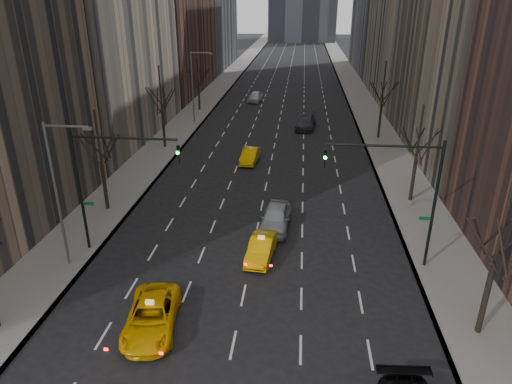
# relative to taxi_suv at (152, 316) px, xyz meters

# --- Properties ---
(sidewalk_left) EXTENTS (4.50, 320.00, 0.15)m
(sidewalk_left) POSITION_rel_taxi_suv_xyz_m (-8.02, 65.19, -0.65)
(sidewalk_left) COLOR slate
(sidewalk_left) RESTS_ON ground
(sidewalk_right) EXTENTS (4.50, 320.00, 0.15)m
(sidewalk_right) POSITION_rel_taxi_suv_xyz_m (16.48, 65.19, -0.65)
(sidewalk_right) COLOR slate
(sidewalk_right) RESTS_ON ground
(tree_lw_b) EXTENTS (3.36, 3.50, 7.82)m
(tree_lw_b) POSITION_rel_taxi_suv_xyz_m (-7.77, 13.19, 2.99)
(tree_lw_b) COLOR black
(tree_lw_b) RESTS_ON ground
(tree_lw_c) EXTENTS (3.36, 3.50, 8.74)m
(tree_lw_c) POSITION_rel_taxi_suv_xyz_m (-7.77, 29.19, 3.31)
(tree_lw_c) COLOR black
(tree_lw_c) RESTS_ON ground
(tree_lw_d) EXTENTS (3.36, 3.50, 7.36)m
(tree_lw_d) POSITION_rel_taxi_suv_xyz_m (-7.77, 47.19, 2.83)
(tree_lw_d) COLOR black
(tree_lw_d) RESTS_ON ground
(tree_rw_a) EXTENTS (3.36, 3.50, 8.28)m
(tree_rw_a) POSITION_rel_taxi_suv_xyz_m (16.23, 1.19, 3.15)
(tree_rw_a) COLOR black
(tree_rw_a) RESTS_ON ground
(tree_rw_b) EXTENTS (3.36, 3.50, 7.82)m
(tree_rw_b) POSITION_rel_taxi_suv_xyz_m (16.23, 17.19, 2.99)
(tree_rw_b) COLOR black
(tree_rw_b) RESTS_ON ground
(tree_rw_c) EXTENTS (3.36, 3.50, 8.74)m
(tree_rw_c) POSITION_rel_taxi_suv_xyz_m (16.23, 35.19, 3.31)
(tree_rw_c) COLOR black
(tree_rw_c) RESTS_ON ground
(traffic_mast_left) EXTENTS (6.69, 0.39, 8.00)m
(traffic_mast_left) POSITION_rel_taxi_suv_xyz_m (-4.87, 7.19, 4.76)
(traffic_mast_left) COLOR black
(traffic_mast_left) RESTS_ON ground
(traffic_mast_right) EXTENTS (6.69, 0.39, 8.00)m
(traffic_mast_right) POSITION_rel_taxi_suv_xyz_m (13.34, 7.19, 4.76)
(traffic_mast_right) COLOR black
(traffic_mast_right) RESTS_ON ground
(streetlight_near) EXTENTS (2.83, 0.22, 9.00)m
(streetlight_near) POSITION_rel_taxi_suv_xyz_m (-6.61, 5.19, 4.89)
(streetlight_near) COLOR slate
(streetlight_near) RESTS_ON ground
(streetlight_far) EXTENTS (2.83, 0.22, 9.00)m
(streetlight_far) POSITION_rel_taxi_suv_xyz_m (-6.61, 40.19, 4.89)
(streetlight_far) COLOR slate
(streetlight_far) RESTS_ON ground
(taxi_suv) EXTENTS (3.09, 5.50, 1.45)m
(taxi_suv) POSITION_rel_taxi_suv_xyz_m (0.00, 0.00, 0.00)
(taxi_suv) COLOR #FFBA05
(taxi_suv) RESTS_ON ground
(taxi_sedan) EXTENTS (1.88, 4.27, 1.36)m
(taxi_sedan) POSITION_rel_taxi_suv_xyz_m (4.87, 7.28, -0.04)
(taxi_sedan) COLOR #FEB505
(taxi_sedan) RESTS_ON ground
(silver_sedan_ahead) EXTENTS (2.31, 5.00, 1.66)m
(silver_sedan_ahead) POSITION_rel_taxi_suv_xyz_m (5.54, 11.47, 0.10)
(silver_sedan_ahead) COLOR #9A9DA2
(silver_sedan_ahead) RESTS_ON ground
(far_taxi) EXTENTS (1.80, 4.32, 1.39)m
(far_taxi) POSITION_rel_taxi_suv_xyz_m (2.12, 25.39, -0.03)
(far_taxi) COLOR #FFB605
(far_taxi) RESTS_ON ground
(far_suv_grey) EXTENTS (2.90, 5.75, 1.60)m
(far_suv_grey) POSITION_rel_taxi_suv_xyz_m (7.72, 38.83, 0.07)
(far_suv_grey) COLOR #2F3034
(far_suv_grey) RESTS_ON ground
(far_car_white) EXTENTS (2.32, 4.75, 1.56)m
(far_car_white) POSITION_rel_taxi_suv_xyz_m (-0.22, 54.08, 0.05)
(far_car_white) COLOR silver
(far_car_white) RESTS_ON ground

